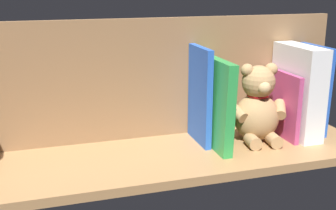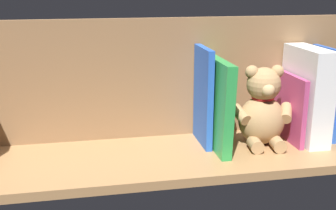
{
  "view_description": "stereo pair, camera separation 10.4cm",
  "coord_description": "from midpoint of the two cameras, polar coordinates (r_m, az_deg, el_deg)",
  "views": [
    {
      "loc": [
        29.4,
        95.99,
        41.62
      ],
      "look_at": [
        0.0,
        0.0,
        12.49
      ],
      "focal_mm": 45.87,
      "sensor_mm": 36.0,
      "label": 1
    },
    {
      "loc": [
        19.27,
        98.52,
        41.62
      ],
      "look_at": [
        0.0,
        0.0,
        12.49
      ],
      "focal_mm": 45.87,
      "sensor_mm": 36.0,
      "label": 2
    }
  ],
  "objects": [
    {
      "name": "book_2",
      "position": [
        1.21,
        12.47,
        0.12
      ],
      "size": [
        1.31,
        17.27,
        18.03
      ],
      "primitive_type": "cube",
      "color": "#B23F72",
      "rests_on": "ground_plane"
    },
    {
      "name": "ground_plane",
      "position": [
        1.09,
        -2.76,
        -6.92
      ],
      "size": [
        105.31,
        30.87,
        2.2
      ],
      "primitive_type": "cube",
      "color": "#A87A4C"
    },
    {
      "name": "book_4",
      "position": [
        1.1,
        3.49,
        0.28
      ],
      "size": [
        3.14,
        20.14,
        23.01
      ],
      "primitive_type": "cube",
      "rotation": [
        0.0,
        -0.03,
        0.0
      ],
      "color": "green",
      "rests_on": "ground_plane"
    },
    {
      "name": "book_0",
      "position": [
        1.26,
        16.51,
        2.08
      ],
      "size": [
        1.79,
        14.72,
        24.55
      ],
      "primitive_type": "cube",
      "rotation": [
        0.0,
        -0.02,
        0.0
      ],
      "color": "blue",
      "rests_on": "ground_plane"
    },
    {
      "name": "teddy_bear",
      "position": [
        1.15,
        9.29,
        -0.34
      ],
      "size": [
        17.0,
        14.39,
        21.07
      ],
      "rotation": [
        0.0,
        0.0,
        -0.11
      ],
      "color": "tan",
      "rests_on": "ground_plane"
    },
    {
      "name": "book_5",
      "position": [
        1.12,
        1.6,
        1.25
      ],
      "size": [
        1.61,
        13.58,
        25.53
      ],
      "primitive_type": "cube",
      "color": "blue",
      "rests_on": "ground_plane"
    },
    {
      "name": "book_1",
      "position": [
        1.27,
        15.51,
        0.34
      ],
      "size": [
        1.45,
        13.84,
        16.66
      ],
      "primitive_type": "cube",
      "rotation": [
        0.0,
        -0.01,
        0.0
      ],
      "color": "green",
      "rests_on": "ground_plane"
    },
    {
      "name": "book_3",
      "position": [
        1.15,
        4.15,
        0.38
      ],
      "size": [
        2.03,
        12.67,
        20.88
      ],
      "primitive_type": "cube",
      "rotation": [
        0.0,
        0.02,
        0.0
      ],
      "color": "green",
      "rests_on": "ground_plane"
    },
    {
      "name": "dictionary_thick_white",
      "position": [
        1.21,
        14.53,
        1.79
      ],
      "size": [
        6.04,
        18.48,
        25.05
      ],
      "primitive_type": "cube",
      "color": "white",
      "rests_on": "ground_plane"
    },
    {
      "name": "shelf_back_panel",
      "position": [
        1.16,
        -4.5,
        3.46
      ],
      "size": [
        105.31,
        1.5,
        32.39
      ],
      "primitive_type": "cube",
      "color": "olive",
      "rests_on": "ground_plane"
    }
  ]
}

